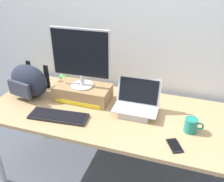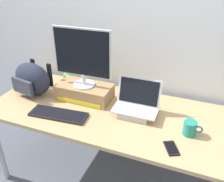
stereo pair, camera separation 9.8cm
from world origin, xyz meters
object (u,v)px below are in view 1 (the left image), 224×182
messenger_backpack (29,81)px  plush_toy (65,78)px  toner_box_yellow (83,92)px  desktop_monitor (81,57)px  coffee_mug (191,125)px  open_laptop (136,107)px  cell_phone (174,146)px  external_keyboard (58,116)px

messenger_backpack → plush_toy: messenger_backpack is taller
toner_box_yellow → desktop_monitor: (0.00, -0.00, 0.31)m
desktop_monitor → plush_toy: bearing=139.4°
desktop_monitor → coffee_mug: 0.95m
messenger_backpack → coffee_mug: messenger_backpack is taller
open_laptop → desktop_monitor: bearing=170.9°
plush_toy → cell_phone: bearing=-28.6°
open_laptop → messenger_backpack: bearing=179.9°
cell_phone → plush_toy: bearing=123.9°
external_keyboard → coffee_mug: size_ratio=3.48×
messenger_backpack → plush_toy: (0.16, 0.31, -0.09)m
open_laptop → cell_phone: size_ratio=2.28×
toner_box_yellow → open_laptop: 0.48m
toner_box_yellow → messenger_backpack: 0.47m
coffee_mug → plush_toy: 1.23m
desktop_monitor → coffee_mug: desktop_monitor is taller
desktop_monitor → messenger_backpack: size_ratio=1.20×
toner_box_yellow → messenger_backpack: messenger_backpack is taller
open_laptop → coffee_mug: bearing=-15.1°
open_laptop → plush_toy: 0.82m
coffee_mug → plush_toy: size_ratio=1.28×
toner_box_yellow → cell_phone: 0.87m
toner_box_yellow → external_keyboard: bearing=-102.3°
desktop_monitor → toner_box_yellow: bearing=90.7°
cell_phone → open_laptop: bearing=110.3°
toner_box_yellow → open_laptop: size_ratio=1.37×
coffee_mug → plush_toy: same height
toner_box_yellow → messenger_backpack: (-0.45, -0.08, 0.08)m
external_keyboard → cell_phone: bearing=-8.7°
cell_phone → desktop_monitor: bearing=128.1°
desktop_monitor → open_laptop: desktop_monitor is taller
open_laptop → external_keyboard: size_ratio=0.74×
toner_box_yellow → desktop_monitor: desktop_monitor is taller
desktop_monitor → cell_phone: desktop_monitor is taller
messenger_backpack → coffee_mug: bearing=7.1°
toner_box_yellow → plush_toy: size_ratio=4.51×
coffee_mug → toner_box_yellow: bearing=169.0°
messenger_backpack → desktop_monitor: bearing=21.1°
toner_box_yellow → open_laptop: (0.47, -0.07, -0.01)m
messenger_backpack → plush_toy: bearing=73.2°
coffee_mug → cell_phone: size_ratio=0.88×
external_keyboard → cell_phone: size_ratio=3.07×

